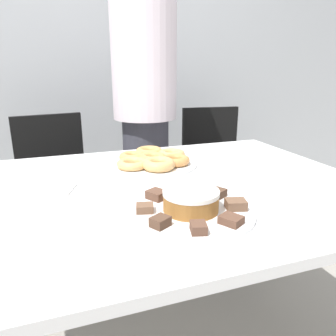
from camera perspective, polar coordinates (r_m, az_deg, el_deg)
wall_back at (r=2.65m, az=-13.25°, el=20.23°), size 8.00×0.05×2.60m
table at (r=1.15m, az=-1.43°, el=-7.05°), size 1.45×1.06×0.75m
person_standing at (r=1.89m, az=-4.02°, el=10.38°), size 0.36×0.36×1.74m
office_chair_left at (r=2.03m, az=-18.51°, el=-4.84°), size 0.50×0.50×0.88m
office_chair_right at (r=2.26m, az=8.26°, el=-1.76°), size 0.49×0.49×0.88m
plate_cake at (r=0.92m, az=3.97°, el=-7.60°), size 0.35×0.35×0.01m
plate_donuts at (r=1.35m, az=-2.67°, el=0.68°), size 0.36×0.36×0.01m
frosted_cake at (r=0.90m, az=4.01°, el=-5.62°), size 0.16×0.16×0.06m
lamington_0 at (r=0.85m, az=10.94°, el=-8.87°), size 0.07×0.07×0.02m
lamington_1 at (r=0.93m, az=11.72°, el=-6.21°), size 0.07×0.06×0.03m
lamington_2 at (r=1.01m, az=8.30°, el=-4.37°), size 0.07×0.07×0.02m
lamington_3 at (r=1.02m, az=2.96°, el=-3.81°), size 0.06×0.07×0.02m
lamington_4 at (r=0.98m, az=-1.96°, el=-4.67°), size 0.07×0.07×0.03m
lamington_5 at (r=0.90m, az=-4.06°, el=-6.97°), size 0.06×0.05×0.02m
lamington_6 at (r=0.82m, az=-1.36°, el=-9.34°), size 0.06×0.06×0.02m
lamington_7 at (r=0.80m, az=5.33°, el=-10.31°), size 0.05×0.05×0.02m
donut_0 at (r=1.34m, az=-2.68°, el=1.66°), size 0.12×0.12×0.04m
donut_1 at (r=1.46m, az=-3.29°, el=2.85°), size 0.12×0.12×0.04m
donut_2 at (r=1.38m, az=-6.27°, el=1.95°), size 0.11×0.11×0.04m
donut_3 at (r=1.29m, az=-6.22°, el=0.73°), size 0.12×0.12×0.03m
donut_4 at (r=1.26m, az=-1.65°, el=0.67°), size 0.13×0.13×0.04m
donut_5 at (r=1.32m, az=1.24°, el=1.35°), size 0.12×0.12×0.03m
donut_6 at (r=1.41m, az=0.60°, el=2.38°), size 0.12×0.12×0.04m
napkin at (r=1.14m, az=-19.41°, el=-3.50°), size 0.16×0.15×0.01m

